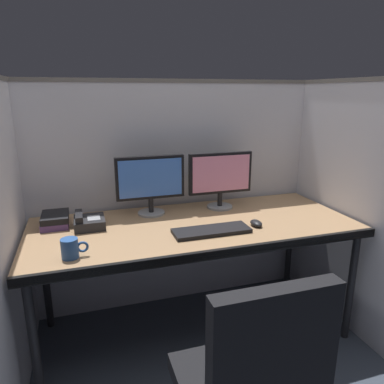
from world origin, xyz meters
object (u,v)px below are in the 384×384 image
at_px(desk, 195,232).
at_px(computer_mouse, 256,223).
at_px(monitor_right, 220,176).
at_px(book_stack, 55,220).
at_px(keyboard_main, 211,231).
at_px(monitor_left, 150,181).
at_px(coffee_mug, 70,248).
at_px(desk_phone, 88,222).

relative_size(desk, computer_mouse, 19.79).
distance_m(monitor_right, book_stack, 1.06).
bearing_deg(monitor_right, desk, -135.91).
bearing_deg(monitor_right, keyboard_main, -117.62).
height_order(monitor_left, book_stack, monitor_left).
height_order(monitor_right, book_stack, monitor_right).
distance_m(desk, monitor_left, 0.43).
bearing_deg(monitor_right, coffee_mug, -152.47).
height_order(monitor_right, desk_phone, monitor_right).
xyz_separation_m(monitor_left, book_stack, (-0.57, -0.03, -0.18)).
bearing_deg(monitor_right, computer_mouse, -79.07).
height_order(keyboard_main, coffee_mug, coffee_mug).
bearing_deg(book_stack, monitor_right, 1.30).
distance_m(monitor_left, computer_mouse, 0.70).
height_order(monitor_left, monitor_right, same).
bearing_deg(monitor_left, computer_mouse, -36.15).
relative_size(desk, keyboard_main, 4.42).
relative_size(monitor_left, keyboard_main, 1.00).
height_order(desk_phone, coffee_mug, coffee_mug).
bearing_deg(computer_mouse, coffee_mug, -173.79).
relative_size(desk_phone, coffee_mug, 1.51).
xyz_separation_m(desk, monitor_right, (0.25, 0.25, 0.27)).
distance_m(monitor_right, computer_mouse, 0.44).
xyz_separation_m(keyboard_main, computer_mouse, (0.28, 0.02, 0.01)).
bearing_deg(monitor_right, monitor_left, 178.68).
distance_m(monitor_left, keyboard_main, 0.53).
distance_m(desk_phone, coffee_mug, 0.39).
bearing_deg(desk_phone, monitor_right, 7.47).
xyz_separation_m(book_stack, coffee_mug, (0.09, -0.47, 0.01)).
xyz_separation_m(monitor_right, desk_phone, (-0.86, -0.11, -0.18)).
bearing_deg(book_stack, monitor_left, 3.42).
xyz_separation_m(desk, coffee_mug, (-0.69, -0.25, 0.10)).
bearing_deg(monitor_left, desk_phone, -162.54).
bearing_deg(monitor_left, monitor_right, -1.32).
relative_size(monitor_left, desk_phone, 2.26).
relative_size(keyboard_main, computer_mouse, 4.48).
bearing_deg(book_stack, desk_phone, -25.73).
distance_m(computer_mouse, desk_phone, 0.97).
bearing_deg(keyboard_main, monitor_left, 121.86).
height_order(book_stack, desk_phone, desk_phone).
relative_size(monitor_right, desk_phone, 2.26).
bearing_deg(monitor_right, desk_phone, -172.53).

